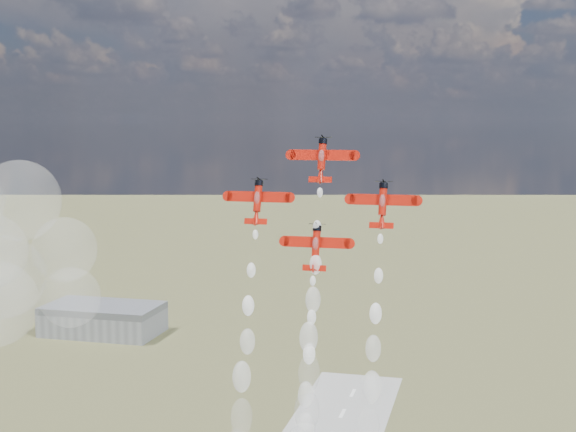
% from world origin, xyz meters
% --- Properties ---
extents(hangar, '(50.00, 28.00, 13.00)m').
position_xyz_m(hangar, '(-120.00, 180.00, 6.50)').
color(hangar, gray).
rests_on(hangar, ground).
extents(plane_lead, '(12.42, 5.08, 8.64)m').
position_xyz_m(plane_lead, '(12.73, 13.89, 86.77)').
color(plane_lead, red).
rests_on(plane_lead, ground).
extents(plane_left, '(12.42, 5.08, 8.64)m').
position_xyz_m(plane_left, '(0.73, 11.41, 78.75)').
color(plane_left, red).
rests_on(plane_left, ground).
extents(plane_right, '(12.42, 5.08, 8.64)m').
position_xyz_m(plane_right, '(24.73, 11.41, 78.75)').
color(plane_right, red).
rests_on(plane_right, ground).
extents(plane_slot, '(12.42, 5.08, 8.64)m').
position_xyz_m(plane_slot, '(12.73, 8.92, 70.72)').
color(plane_slot, red).
rests_on(plane_slot, ground).
extents(smoke_trail_lead, '(5.70, 17.02, 48.03)m').
position_xyz_m(smoke_trail_lead, '(12.60, 0.97, 44.59)').
color(smoke_trail_lead, white).
rests_on(smoke_trail_lead, plane_lead).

